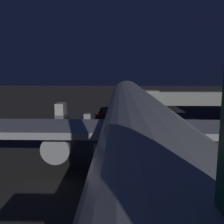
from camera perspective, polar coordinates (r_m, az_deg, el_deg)
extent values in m
plane|color=#383533|center=(39.30, 4.05, -7.03)|extent=(320.00, 320.00, 0.00)
cylinder|color=silver|center=(27.52, 5.10, -1.12)|extent=(6.10, 54.02, 6.10)
sphere|color=silver|center=(54.28, 3.42, 4.03)|extent=(5.98, 5.98, 5.98)
cube|color=#196033|center=(27.60, 5.08, -2.05)|extent=(6.16, 51.86, 0.50)
cube|color=black|center=(52.37, 3.49, 5.01)|extent=(3.36, 1.40, 0.90)
cube|color=#B7BABF|center=(26.51, 5.22, -3.87)|extent=(48.17, 6.87, 0.70)
cylinder|color=#B7BABF|center=(29.67, 21.35, -7.12)|extent=(3.07, 5.12, 3.07)
cylinder|color=black|center=(32.00, 19.82, -5.86)|extent=(2.61, 0.15, 2.61)
cylinder|color=#B7BABF|center=(28.73, -11.83, -7.20)|extent=(3.07, 5.12, 3.07)
cylinder|color=black|center=(31.13, -10.74, -5.88)|extent=(2.61, 0.15, 2.61)
cylinder|color=#B7BABF|center=(51.29, 3.50, -0.40)|extent=(0.28, 0.28, 2.43)
cylinder|color=black|center=(51.62, 3.48, -2.39)|extent=(0.45, 1.20, 1.20)
cylinder|color=#B7BABF|center=(26.87, 14.38, -9.71)|extent=(0.28, 0.28, 2.43)
cylinder|color=black|center=(28.09, 13.93, -12.79)|extent=(0.45, 1.20, 1.20)
cylinder|color=black|center=(26.92, 14.53, -13.81)|extent=(0.45, 1.20, 1.20)
cylinder|color=#B7BABF|center=(26.34, -4.02, -9.82)|extent=(0.28, 0.28, 2.43)
cylinder|color=black|center=(27.59, -3.84, -12.94)|extent=(0.45, 1.20, 1.20)
cylinder|color=black|center=(26.39, -4.12, -14.01)|extent=(0.45, 1.20, 1.20)
cube|color=#9E9E99|center=(49.69, 20.74, 2.96)|extent=(20.92, 2.60, 2.50)
cube|color=#9E9E99|center=(47.32, 8.66, 3.17)|extent=(3.20, 3.40, 3.00)
cube|color=black|center=(47.17, 6.97, 3.19)|extent=(0.70, 3.20, 2.70)
cylinder|color=#B7BABF|center=(47.97, 9.74, -1.20)|extent=(0.56, 0.56, 4.83)
cylinder|color=black|center=(48.48, 10.38, -3.65)|extent=(0.25, 0.60, 0.60)
cylinder|color=black|center=(48.31, 8.97, -3.66)|extent=(0.25, 0.60, 0.60)
cube|color=slate|center=(58.28, -11.58, -0.92)|extent=(2.00, 5.03, 1.10)
cube|color=silver|center=(57.39, -11.78, 0.76)|extent=(1.90, 3.52, 2.53)
cube|color=slate|center=(59.75, -11.24, 0.41)|extent=(1.80, 1.60, 1.10)
cylinder|color=black|center=(59.84, -10.20, -1.15)|extent=(0.24, 0.70, 0.70)
cylinder|color=black|center=(60.31, -12.17, -1.13)|extent=(0.24, 0.70, 0.70)
cylinder|color=black|center=(56.46, -10.92, -1.79)|extent=(0.24, 0.70, 0.70)
cylinder|color=black|center=(56.95, -13.01, -1.76)|extent=(0.24, 0.70, 0.70)
cube|color=maroon|center=(60.48, -2.70, -0.46)|extent=(1.50, 2.38, 0.90)
cube|color=black|center=(60.00, -2.73, 0.23)|extent=(1.20, 0.20, 0.70)
cylinder|color=black|center=(61.32, -1.88, -0.75)|extent=(0.24, 0.70, 0.70)
cylinder|color=black|center=(61.44, -3.39, -0.74)|extent=(0.24, 0.70, 0.70)
cylinder|color=black|center=(59.68, -1.98, -1.03)|extent=(0.24, 0.70, 0.70)
cylinder|color=black|center=(59.81, -3.53, -1.02)|extent=(0.24, 0.70, 0.70)
cube|color=#B7BABF|center=(56.98, -5.69, -1.14)|extent=(1.54, 1.87, 1.53)
cylinder|color=black|center=(56.96, -0.11, -1.45)|extent=(0.28, 0.28, 0.83)
cylinder|color=yellow|center=(56.83, -0.11, -0.75)|extent=(0.40, 0.40, 0.60)
sphere|color=tan|center=(56.76, -0.11, -0.33)|extent=(0.24, 0.24, 0.24)
sphere|color=orange|center=(56.75, -0.11, -0.28)|extent=(0.23, 0.23, 0.23)
cone|color=orange|center=(57.18, 5.51, -1.60)|extent=(0.36, 0.36, 0.55)
cone|color=orange|center=(57.06, 1.10, -1.58)|extent=(0.36, 0.36, 0.55)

